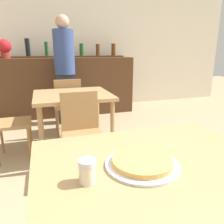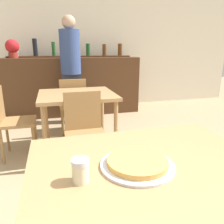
# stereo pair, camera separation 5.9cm
# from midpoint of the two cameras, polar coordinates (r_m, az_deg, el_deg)

# --- Properties ---
(wall_back) EXTENTS (8.00, 0.05, 2.80)m
(wall_back) POSITION_cam_midpoint_polar(r_m,az_deg,el_deg) (4.94, -10.75, 17.27)
(wall_back) COLOR silver
(wall_back) RESTS_ON ground_plane
(dining_table_near) EXTENTS (1.12, 0.87, 0.75)m
(dining_table_near) POSITION_cam_midpoint_polar(r_m,az_deg,el_deg) (1.10, 11.47, -16.55)
(dining_table_near) COLOR #A87F51
(dining_table_near) RESTS_ON ground_plane
(dining_table_far) EXTENTS (0.92, 0.84, 0.75)m
(dining_table_far) POSITION_cam_midpoint_polar(r_m,az_deg,el_deg) (2.75, -8.50, 3.02)
(dining_table_far) COLOR #A87F51
(dining_table_far) RESTS_ON ground_plane
(bar_counter) EXTENTS (2.60, 0.56, 1.12)m
(bar_counter) POSITION_cam_midpoint_polar(r_m,az_deg,el_deg) (4.49, -9.62, 6.70)
(bar_counter) COLOR #4C2D19
(bar_counter) RESTS_ON ground_plane
(bar_back_shelf) EXTENTS (2.39, 0.24, 0.35)m
(bar_back_shelf) POSITION_cam_midpoint_polar(r_m,az_deg,el_deg) (4.58, -10.00, 14.80)
(bar_back_shelf) COLOR #4C2D19
(bar_back_shelf) RESTS_ON bar_counter
(chair_far_side_front) EXTENTS (0.40, 0.40, 0.86)m
(chair_far_side_front) POSITION_cam_midpoint_polar(r_m,az_deg,el_deg) (2.23, -6.41, -4.19)
(chair_far_side_front) COLOR olive
(chair_far_side_front) RESTS_ON ground_plane
(chair_far_side_back) EXTENTS (0.40, 0.40, 0.86)m
(chair_far_side_back) POSITION_cam_midpoint_polar(r_m,az_deg,el_deg) (3.36, -9.67, 2.57)
(chair_far_side_back) COLOR olive
(chair_far_side_back) RESTS_ON ground_plane
(chair_far_side_left) EXTENTS (0.40, 0.40, 0.86)m
(chair_far_side_left) POSITION_cam_midpoint_polar(r_m,az_deg,el_deg) (2.81, -24.50, -1.30)
(chair_far_side_left) COLOR olive
(chair_far_side_left) RESTS_ON ground_plane
(pizza_tray) EXTENTS (0.34, 0.34, 0.04)m
(pizza_tray) POSITION_cam_midpoint_polar(r_m,az_deg,el_deg) (1.02, 8.32, -13.08)
(pizza_tray) COLOR silver
(pizza_tray) RESTS_ON dining_table_near
(cheese_shaker) EXTENTS (0.07, 0.07, 0.10)m
(cheese_shaker) POSITION_cam_midpoint_polar(r_m,az_deg,el_deg) (0.90, -6.31, -14.94)
(cheese_shaker) COLOR beige
(cheese_shaker) RESTS_ON dining_table_near
(person_standing) EXTENTS (0.34, 0.34, 1.81)m
(person_standing) POSITION_cam_midpoint_polar(r_m,az_deg,el_deg) (3.86, -10.26, 11.59)
(person_standing) COLOR #2D2D38
(person_standing) RESTS_ON ground_plane
(potted_plant) EXTENTS (0.24, 0.24, 0.33)m
(potted_plant) POSITION_cam_midpoint_polar(r_m,az_deg,el_deg) (4.40, -24.22, 15.10)
(potted_plant) COLOR maroon
(potted_plant) RESTS_ON bar_counter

